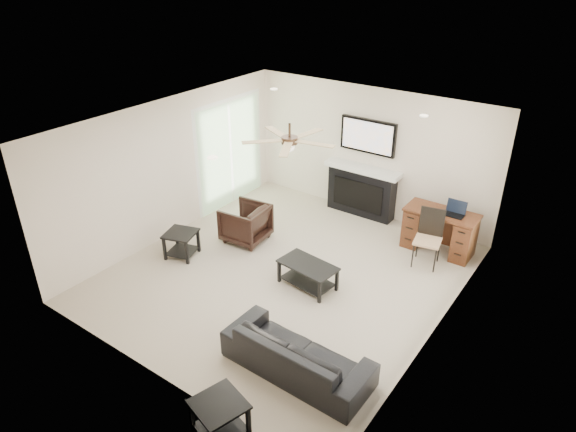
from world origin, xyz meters
name	(u,v)px	position (x,y,z in m)	size (l,w,h in m)	color
room_shell	(299,180)	(0.19, 0.08, 1.68)	(5.50, 5.54, 2.52)	#C2B79C
sofa	(297,354)	(1.38, -1.69, 0.28)	(1.90, 0.74, 0.56)	black
armchair	(245,223)	(-1.22, 0.46, 0.34)	(0.73, 0.75, 0.68)	black
coffee_table	(308,275)	(0.48, -0.09, 0.20)	(0.90, 0.50, 0.40)	black
end_table_near	(220,418)	(1.23, -2.94, 0.23)	(0.52, 0.52, 0.45)	black
end_table_left	(182,244)	(-1.77, -0.59, 0.23)	(0.50, 0.50, 0.45)	black
fireplace_unit	(363,169)	(-0.04, 2.58, 0.95)	(1.52, 0.34, 1.91)	black
desk	(439,231)	(1.74, 2.12, 0.38)	(1.22, 0.56, 0.76)	#39140E
desk_chair	(428,239)	(1.74, 1.57, 0.48)	(0.42, 0.44, 0.97)	black
laptop	(455,209)	(1.94, 2.10, 0.88)	(0.33, 0.24, 0.23)	black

